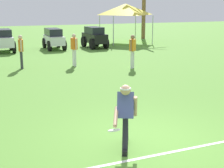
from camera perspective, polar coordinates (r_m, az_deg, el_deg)
The scene contains 11 objects.
ground_plane at distance 7.88m, azimuth 6.09°, elevation -9.24°, with size 80.00×80.00×0.00m, color #558D33.
field_line_paint at distance 7.27m, azimuth 8.77°, elevation -11.32°, with size 20.63×0.08×0.01m, color white.
frisbee_thrower at distance 7.10m, azimuth 2.25°, elevation -4.88°, with size 0.73×0.96×1.43m.
frisbee_in_flight at distance 6.66m, azimuth 0.33°, elevation -7.70°, with size 0.28×0.28×0.08m.
teammate_near_sideline at distance 16.02m, azimuth 3.44°, elevation 5.94°, with size 0.40×0.39×1.56m.
teammate_midfield at distance 16.43m, azimuth -14.91°, elevation 5.71°, with size 0.20×0.49×1.56m.
teammate_deep at distance 16.64m, azimuth -6.32°, elevation 6.17°, with size 0.27×0.50×1.56m.
parked_car_slot_b at distance 22.46m, azimuth -17.54°, elevation 7.00°, with size 1.26×2.39×1.40m.
parked_car_slot_c at distance 23.06m, azimuth -9.67°, elevation 7.54°, with size 1.20×2.43×1.34m.
parked_car_slot_d at distance 23.45m, azimuth -2.93°, elevation 7.85°, with size 1.36×2.43×1.40m.
event_tent at distance 26.24m, azimuth 2.25°, elevation 12.31°, with size 3.22×3.22×2.92m.
Camera 1 is at (-3.27, -6.50, 3.03)m, focal length 55.00 mm.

